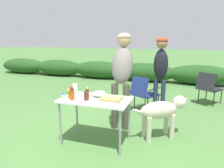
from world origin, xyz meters
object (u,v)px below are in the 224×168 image
at_px(bbq_sauce_bottle, 86,95).
at_px(standing_person_in_dark_puffer, 161,66).
at_px(plate_stack, 83,95).
at_px(standing_person_in_olive_jacket, 122,70).
at_px(mayo_bottle, 63,97).
at_px(mustard_bottle, 70,91).
at_px(mixing_bowl, 99,94).
at_px(dog, 162,111).
at_px(relish_jar, 70,94).
at_px(camp_chair_green_behind_table, 144,92).
at_px(hot_sauce_bottle, 72,94).
at_px(beer_bottle, 87,92).
at_px(food_tray, 111,99).
at_px(camp_chair_near_hedge, 209,87).
at_px(folding_table, 95,104).
at_px(paper_cup_stack, 75,88).

relative_size(bbq_sauce_bottle, standing_person_in_dark_puffer, 0.10).
height_order(plate_stack, standing_person_in_olive_jacket, standing_person_in_olive_jacket).
height_order(plate_stack, bbq_sauce_bottle, bbq_sauce_bottle).
xyz_separation_m(mayo_bottle, mustard_bottle, (-0.04, 0.28, 0.02)).
distance_m(mixing_bowl, bbq_sauce_bottle, 0.29).
bearing_deg(mayo_bottle, dog, 27.91).
distance_m(mixing_bowl, mayo_bottle, 0.59).
relative_size(plate_stack, relish_jar, 1.71).
bearing_deg(camp_chair_green_behind_table, plate_stack, -85.12).
bearing_deg(hot_sauce_bottle, beer_bottle, 45.00).
bearing_deg(food_tray, dog, 34.82).
bearing_deg(hot_sauce_bottle, relish_jar, 142.53).
height_order(hot_sauce_bottle, standing_person_in_olive_jacket, standing_person_in_olive_jacket).
distance_m(relish_jar, standing_person_in_dark_puffer, 2.06).
bearing_deg(bbq_sauce_bottle, mayo_bottle, -153.38).
xyz_separation_m(beer_bottle, camp_chair_green_behind_table, (0.64, 1.67, -0.36)).
distance_m(dog, camp_chair_near_hedge, 2.43).
relative_size(food_tray, plate_stack, 1.47).
relative_size(relish_jar, dog, 0.16).
bearing_deg(hot_sauce_bottle, mayo_bottle, -135.29).
xyz_separation_m(hot_sauce_bottle, camp_chair_near_hedge, (2.31, 2.88, -0.37)).
relative_size(relish_jar, bbq_sauce_bottle, 0.88).
bearing_deg(folding_table, bbq_sauce_bottle, -137.50).
xyz_separation_m(food_tray, paper_cup_stack, (-0.74, 0.22, 0.06)).
bearing_deg(beer_bottle, hot_sauce_bottle, -135.00).
xyz_separation_m(standing_person_in_dark_puffer, dog, (0.15, -1.00, -0.62)).
bearing_deg(beer_bottle, bbq_sauce_bottle, -71.82).
distance_m(folding_table, dog, 1.14).
height_order(folding_table, food_tray, food_tray).
xyz_separation_m(standing_person_in_olive_jacket, camp_chair_green_behind_table, (0.26, 0.94, -0.64)).
relative_size(food_tray, mustard_bottle, 2.10).
distance_m(beer_bottle, standing_person_in_dark_puffer, 1.81).
height_order(beer_bottle, camp_chair_near_hedge, beer_bottle).
bearing_deg(paper_cup_stack, food_tray, -16.67).
height_order(mixing_bowl, camp_chair_green_behind_table, camp_chair_green_behind_table).
xyz_separation_m(plate_stack, paper_cup_stack, (-0.20, 0.10, 0.07)).
bearing_deg(standing_person_in_olive_jacket, beer_bottle, -120.47).
bearing_deg(standing_person_in_dark_puffer, camp_chair_near_hedge, 55.07).
xyz_separation_m(beer_bottle, standing_person_in_olive_jacket, (0.38, 0.73, 0.28)).
xyz_separation_m(relish_jar, bbq_sauce_bottle, (0.29, -0.00, 0.01)).
xyz_separation_m(food_tray, mustard_bottle, (-0.73, 0.03, 0.05)).
bearing_deg(relish_jar, mustard_bottle, 116.90).
bearing_deg(bbq_sauce_bottle, hot_sauce_bottle, -164.62).
relative_size(folding_table, food_tray, 3.07).
bearing_deg(standing_person_in_olive_jacket, standing_person_in_dark_puffer, 47.31).
height_order(hot_sauce_bottle, camp_chair_green_behind_table, hot_sauce_bottle).
relative_size(folding_table, relish_jar, 7.72).
relative_size(beer_bottle, dog, 0.22).
bearing_deg(mayo_bottle, beer_bottle, 44.89).
distance_m(plate_stack, mustard_bottle, 0.22).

